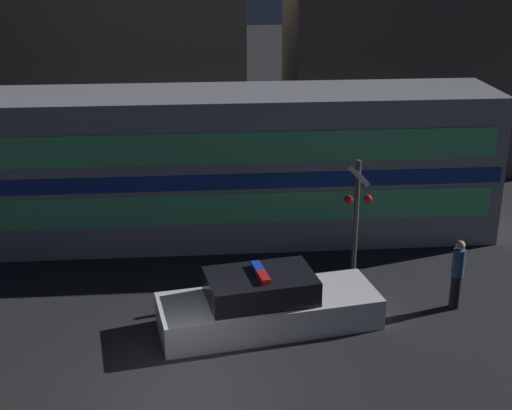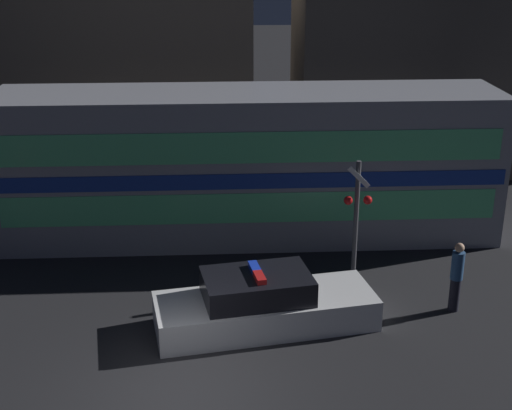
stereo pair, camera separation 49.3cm
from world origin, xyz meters
name	(u,v)px [view 1 (the left image)]	position (x,y,z in m)	size (l,w,h in m)	color
ground_plane	(186,399)	(0.00, 0.00, 0.00)	(120.00, 120.00, 0.00)	black
train	(246,165)	(1.72, 7.97, 2.13)	(14.20, 2.94, 4.27)	gray
police_car	(267,305)	(1.81, 2.60, 0.53)	(5.17, 2.52, 1.42)	silver
pedestrian	(457,274)	(6.35, 3.07, 0.89)	(0.29, 0.29, 1.73)	black
crossing_signal_near	(357,213)	(4.26, 4.70, 1.84)	(0.70, 0.30, 3.21)	#4C4C51
building_left	(95,36)	(-3.30, 15.45, 4.84)	(10.87, 4.43, 9.69)	#726656
building_center	(412,78)	(8.47, 14.64, 3.30)	(9.32, 4.59, 6.60)	#47423D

